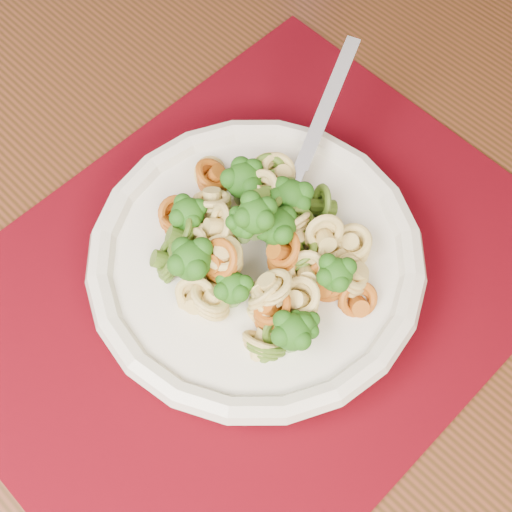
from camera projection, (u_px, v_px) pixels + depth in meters
name	position (u px, v px, depth m)	size (l,w,h in m)	color
dining_table	(214.00, 287.00, 0.68)	(1.44, 1.16, 0.76)	#592B19
placemat	(253.00, 284.00, 0.55)	(0.45, 0.35, 0.00)	#59030C
pasta_bowl	(256.00, 263.00, 0.52)	(0.25, 0.25, 0.05)	white
pasta_broccoli_heap	(256.00, 252.00, 0.51)	(0.21, 0.21, 0.06)	tan
fork	(289.00, 199.00, 0.53)	(0.19, 0.02, 0.01)	silver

